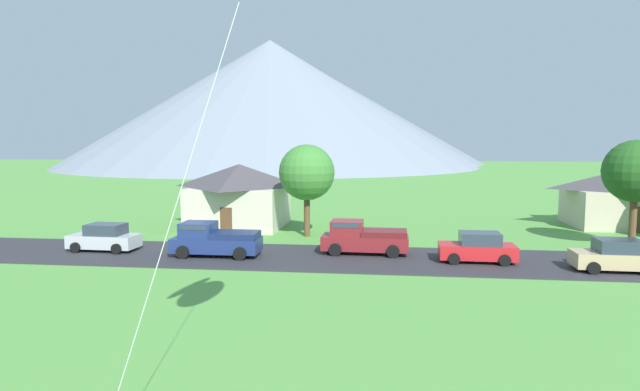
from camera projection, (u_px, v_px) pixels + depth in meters
name	position (u px, v px, depth m)	size (l,w,h in m)	color
road_strip	(311.00, 257.00, 31.13)	(160.00, 7.14, 0.08)	#2D2D33
mountain_far_east_ridge	(296.00, 110.00, 180.94)	(125.30, 125.30, 35.83)	slate
mountain_central_ridge	(296.00, 127.00, 170.97)	(115.50, 115.50, 24.11)	gray
mountain_far_west_ridge	(270.00, 104.00, 154.53)	(118.67, 118.67, 36.52)	gray
house_leftmost	(624.00, 197.00, 42.59)	(8.74, 6.76, 4.68)	beige
house_left_center	(240.00, 194.00, 42.63)	(7.58, 8.02, 5.08)	beige
tree_near_left	(307.00, 173.00, 37.92)	(4.04, 4.04, 6.68)	brown
tree_left_of_center	(636.00, 172.00, 33.32)	(3.97, 3.97, 6.98)	brown
parked_car_silver_west_end	(105.00, 238.00, 32.87)	(4.26, 2.19, 1.68)	#B7BCC1
parked_car_red_mid_east	(478.00, 248.00, 29.73)	(4.23, 2.13, 1.68)	red
parked_car_tan_east_end	(616.00, 256.00, 27.58)	(4.23, 2.13, 1.68)	tan
pickup_truck_maroon_west_side	(363.00, 237.00, 31.97)	(5.25, 2.43, 1.99)	maroon
pickup_truck_navy_east_side	(214.00, 239.00, 31.31)	(5.21, 2.34, 1.99)	navy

